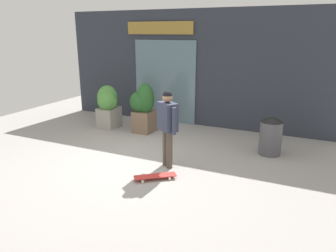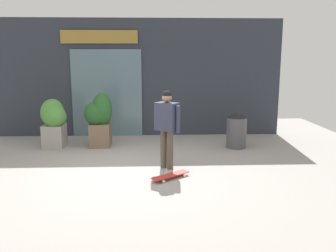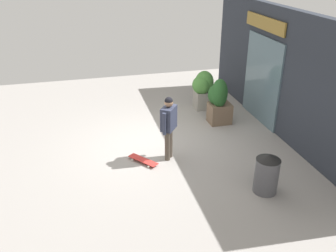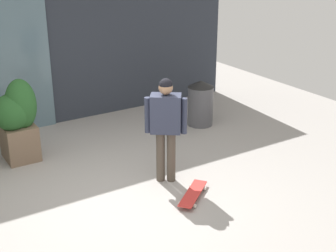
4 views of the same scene
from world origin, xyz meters
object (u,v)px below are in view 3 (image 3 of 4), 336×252
object	(u,v)px
planter_box_left	(219,99)
planter_box_right	(203,88)
skateboard	(143,160)
trash_bin	(267,173)
skateboarder	(169,122)

from	to	relation	value
planter_box_left	planter_box_right	size ratio (longest dim) A/B	1.11
planter_box_left	planter_box_right	world-z (taller)	planter_box_left
skateboard	planter_box_right	distance (m)	3.79
trash_bin	planter_box_left	bearing A→B (deg)	175.39
skateboarder	skateboard	distance (m)	1.12
trash_bin	skateboarder	bearing A→B (deg)	-138.10
skateboard	trash_bin	world-z (taller)	trash_bin
skateboarder	skateboard	bearing A→B (deg)	40.35
planter_box_left	planter_box_right	distance (m)	1.12
planter_box_left	skateboard	bearing A→B (deg)	-56.69
planter_box_right	trash_bin	world-z (taller)	planter_box_right
skateboard	trash_bin	distance (m)	2.91
skateboarder	trash_bin	world-z (taller)	skateboarder
skateboard	planter_box_left	distance (m)	3.13
skateboarder	planter_box_left	bearing A→B (deg)	-103.08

